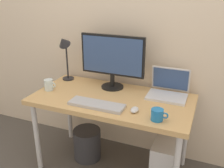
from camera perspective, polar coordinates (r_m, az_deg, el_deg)
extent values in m
plane|color=#4C4742|center=(2.50, 0.00, -17.70)|extent=(6.00, 6.00, 0.00)
cube|color=beige|center=(2.32, 3.81, 14.51)|extent=(4.40, 0.04, 2.60)
cube|color=tan|center=(2.14, 0.00, -3.49)|extent=(1.32, 0.66, 0.04)
cylinder|color=silver|center=(2.38, -16.41, -11.22)|extent=(0.04, 0.04, 0.66)
cylinder|color=silver|center=(2.76, -9.50, -5.74)|extent=(0.04, 0.04, 0.66)
cylinder|color=silver|center=(2.42, 16.12, -10.63)|extent=(0.04, 0.04, 0.66)
cylinder|color=black|center=(2.32, 0.08, -0.59)|extent=(0.20, 0.20, 0.01)
cylinder|color=black|center=(2.30, 0.09, 0.84)|extent=(0.04, 0.04, 0.11)
cube|color=black|center=(2.23, 0.09, 6.42)|extent=(0.58, 0.03, 0.35)
cube|color=#334C7F|center=(2.21, -0.08, 6.31)|extent=(0.54, 0.01, 0.32)
cube|color=silver|center=(2.16, 12.08, -2.81)|extent=(0.32, 0.22, 0.02)
cube|color=silver|center=(2.24, 12.93, 1.12)|extent=(0.32, 0.05, 0.21)
cube|color=#334C7F|center=(2.23, 12.90, 1.08)|extent=(0.30, 0.04, 0.18)
cylinder|color=#232328|center=(2.56, -9.72, 1.22)|extent=(0.11, 0.11, 0.01)
cylinder|color=#232328|center=(2.50, -9.98, 5.01)|extent=(0.02, 0.02, 0.34)
cone|color=#232328|center=(2.42, -10.79, 9.28)|extent=(0.11, 0.14, 0.13)
cube|color=#B2B2B7|center=(1.98, -3.46, -4.61)|extent=(0.44, 0.14, 0.02)
ellipsoid|color=silver|center=(1.90, 5.04, -5.73)|extent=(0.06, 0.09, 0.03)
cylinder|color=#1E72BF|center=(1.80, 10.02, -6.75)|extent=(0.09, 0.09, 0.08)
torus|color=#1E72BF|center=(1.79, 11.77, -6.92)|extent=(0.05, 0.01, 0.05)
cylinder|color=silver|center=(2.32, -13.92, -0.16)|extent=(0.08, 0.08, 0.10)
torus|color=silver|center=(2.29, -12.90, -0.23)|extent=(0.05, 0.01, 0.05)
cube|color=silver|center=(2.25, 11.63, -16.61)|extent=(0.18, 0.36, 0.42)
cylinder|color=#333338|center=(2.53, -5.54, -13.12)|extent=(0.26, 0.26, 0.30)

